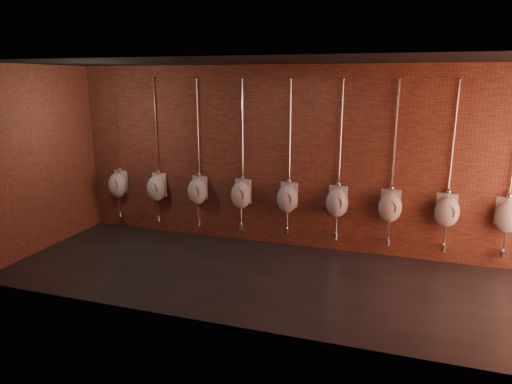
% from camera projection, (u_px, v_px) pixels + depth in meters
% --- Properties ---
extents(ground, '(8.50, 8.50, 0.00)m').
position_uv_depth(ground, '(274.00, 278.00, 6.97)').
color(ground, black).
rests_on(ground, ground).
extents(room_shell, '(8.54, 3.04, 3.22)m').
position_uv_depth(room_shell, '(275.00, 147.00, 6.48)').
color(room_shell, black).
rests_on(room_shell, ground).
extents(urinal_0, '(0.44, 0.40, 2.72)m').
position_uv_depth(urinal_0, '(118.00, 184.00, 9.10)').
color(urinal_0, silver).
rests_on(urinal_0, ground).
extents(urinal_1, '(0.44, 0.40, 2.72)m').
position_uv_depth(urinal_1, '(157.00, 187.00, 8.84)').
color(urinal_1, silver).
rests_on(urinal_1, ground).
extents(urinal_2, '(0.44, 0.40, 2.72)m').
position_uv_depth(urinal_2, '(198.00, 191.00, 8.57)').
color(urinal_2, silver).
rests_on(urinal_2, ground).
extents(urinal_3, '(0.44, 0.40, 2.72)m').
position_uv_depth(urinal_3, '(241.00, 194.00, 8.31)').
color(urinal_3, silver).
rests_on(urinal_3, ground).
extents(urinal_4, '(0.44, 0.40, 2.72)m').
position_uv_depth(urinal_4, '(288.00, 198.00, 8.05)').
color(urinal_4, silver).
rests_on(urinal_4, ground).
extents(urinal_5, '(0.44, 0.40, 2.72)m').
position_uv_depth(urinal_5, '(337.00, 202.00, 7.79)').
color(urinal_5, silver).
rests_on(urinal_5, ground).
extents(urinal_6, '(0.44, 0.40, 2.72)m').
position_uv_depth(urinal_6, '(390.00, 206.00, 7.52)').
color(urinal_6, silver).
rests_on(urinal_6, ground).
extents(urinal_7, '(0.44, 0.40, 2.72)m').
position_uv_depth(urinal_7, '(447.00, 211.00, 7.26)').
color(urinal_7, silver).
rests_on(urinal_7, ground).
extents(urinal_8, '(0.44, 0.40, 2.72)m').
position_uv_depth(urinal_8, '(508.00, 216.00, 7.00)').
color(urinal_8, silver).
rests_on(urinal_8, ground).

